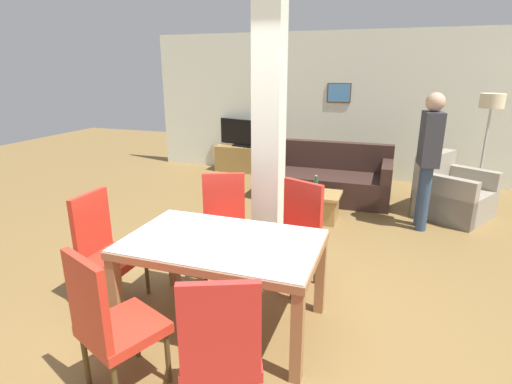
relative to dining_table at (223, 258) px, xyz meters
name	(u,v)px	position (x,y,z in m)	size (l,w,h in m)	color
ground_plane	(225,323)	(0.00, 0.00, -0.60)	(18.00, 18.00, 0.00)	brown
back_wall	(330,106)	(0.00, 5.15, 0.75)	(7.20, 0.09, 2.70)	silver
divider_pillar	(269,135)	(-0.08, 1.48, 0.75)	(0.30, 0.30, 2.70)	silver
dining_table	(223,258)	(0.00, 0.00, 0.00)	(1.53, 0.96, 0.76)	#9D6842
dining_chair_far_right	(295,231)	(0.38, 0.87, -0.06)	(0.61, 0.61, 1.01)	red
dining_chair_far_left	(224,220)	(-0.38, 0.90, -0.06)	(0.60, 0.60, 1.01)	red
dining_chair_near_right	(221,345)	(0.38, -0.90, -0.06)	(0.60, 0.60, 1.01)	red
dining_chair_head_left	(105,245)	(-1.14, 0.00, -0.06)	(0.46, 0.46, 1.01)	red
dining_chair_near_left	(110,320)	(-0.38, -0.90, -0.06)	(0.60, 0.60, 1.01)	red
sofa	(326,180)	(0.23, 3.68, -0.31)	(2.02, 0.95, 0.87)	#38241E
armchair	(451,196)	(2.06, 3.41, -0.30)	(1.18, 1.20, 0.88)	gray
coffee_table	(319,206)	(0.31, 2.62, -0.40)	(0.58, 0.51, 0.39)	#A07A42
bottle	(316,186)	(0.26, 2.59, -0.11)	(0.07, 0.07, 0.26)	#194C23
tv_stand	(244,159)	(-1.66, 4.87, -0.34)	(1.13, 0.40, 0.52)	olive
tv_screen	(243,134)	(-1.66, 4.87, 0.18)	(1.09, 0.36, 0.54)	black
floor_lamp	(491,110)	(2.59, 4.51, 0.81)	(0.36, 0.36, 1.67)	#B7B7BC
standing_person	(429,152)	(1.64, 2.78, 0.42)	(0.26, 0.40, 1.77)	#304460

